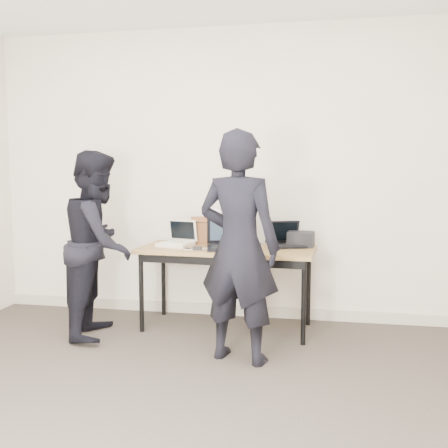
% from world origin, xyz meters
% --- Properties ---
extents(room, '(4.60, 4.60, 2.80)m').
position_xyz_m(room, '(0.00, 0.00, 1.35)').
color(room, '#3D352E').
rests_on(room, ground).
extents(desk, '(1.53, 0.73, 0.72)m').
position_xyz_m(desk, '(0.08, 1.82, 0.66)').
color(desk, olive).
rests_on(desk, ground).
extents(laptop_beige, '(0.34, 0.33, 0.23)m').
position_xyz_m(laptop_beige, '(-0.37, 1.85, 0.77)').
color(laptop_beige, beige).
rests_on(laptop_beige, desk).
extents(laptop_center, '(0.44, 0.43, 0.29)m').
position_xyz_m(laptop_center, '(0.11, 1.80, 0.79)').
color(laptop_center, black).
rests_on(laptop_center, desk).
extents(laptop_right, '(0.39, 0.38, 0.22)m').
position_xyz_m(laptop_right, '(0.58, 1.99, 0.77)').
color(laptop_right, black).
rests_on(laptop_right, desk).
extents(leather_satchel, '(0.38, 0.22, 0.25)m').
position_xyz_m(leather_satchel, '(-0.10, 2.05, 0.85)').
color(leather_satchel, brown).
rests_on(leather_satchel, desk).
extents(tissue, '(0.14, 0.10, 0.08)m').
position_xyz_m(tissue, '(-0.07, 2.06, 1.00)').
color(tissue, white).
rests_on(tissue, leather_satchel).
extents(equipment_box, '(0.24, 0.21, 0.13)m').
position_xyz_m(equipment_box, '(0.71, 2.02, 0.79)').
color(equipment_box, black).
rests_on(equipment_box, desk).
extents(power_brick, '(0.08, 0.05, 0.03)m').
position_xyz_m(power_brick, '(-0.14, 1.66, 0.73)').
color(power_brick, black).
rests_on(power_brick, desk).
extents(cables, '(1.15, 0.48, 0.01)m').
position_xyz_m(cables, '(0.07, 1.83, 0.72)').
color(cables, black).
rests_on(cables, desk).
extents(person_typist, '(0.69, 0.54, 1.67)m').
position_xyz_m(person_typist, '(0.30, 1.13, 0.84)').
color(person_typist, black).
rests_on(person_typist, ground).
extents(person_observer, '(0.71, 0.84, 1.55)m').
position_xyz_m(person_observer, '(-0.95, 1.49, 0.77)').
color(person_observer, black).
rests_on(person_observer, ground).
extents(baseboard, '(4.50, 0.03, 0.10)m').
position_xyz_m(baseboard, '(0.00, 2.23, 0.05)').
color(baseboard, '#B4AA95').
rests_on(baseboard, ground).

